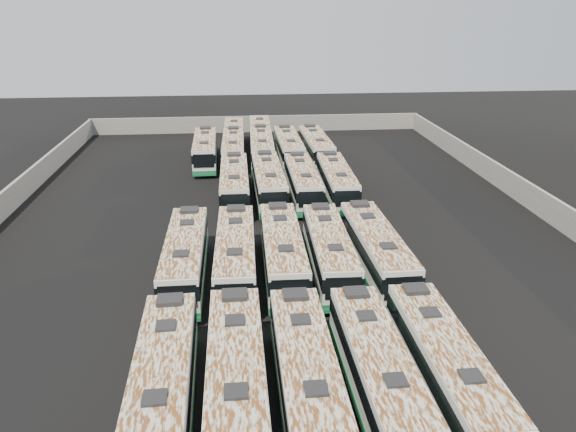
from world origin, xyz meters
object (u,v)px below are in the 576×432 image
object	(u,v)px
bus_front_center	(307,378)
bus_back_left	(234,143)
bus_midfront_right	(329,251)
bus_back_center	(261,142)
bus_back_far_left	(205,150)
bus_front_left	(236,381)
bus_midback_center	(269,182)
bus_front_far_right	(446,368)
bus_front_right	(378,371)
bus_back_right	(289,148)
bus_midfront_left	(236,256)
bus_midback_right	(303,182)
bus_midback_far_right	(337,181)
bus_midback_left	(234,184)
bus_midfront_far_left	(185,257)
bus_front_far_left	(163,386)
bus_midfront_far_right	(376,250)
bus_back_far_right	(316,147)
bus_midfront_center	(283,252)

from	to	relation	value
bus_front_center	bus_back_left	xyz separation A→B (m)	(-3.03, 43.96, -0.05)
bus_midfront_right	bus_back_center	size ratio (longest dim) A/B	0.62
bus_back_far_left	bus_front_left	bearing A→B (deg)	-86.82
bus_midback_center	bus_front_far_right	bearing A→B (deg)	-78.46
bus_front_right	bus_back_right	bearing A→B (deg)	89.46
bus_midfront_left	bus_midback_right	world-z (taller)	bus_midfront_left
bus_front_far_right	bus_midfront_right	xyz separation A→B (m)	(-3.15, 12.80, -0.00)
bus_midfront_right	bus_midback_right	distance (m)	15.13
bus_midback_far_right	bus_front_far_right	bearing A→B (deg)	-88.62
bus_midback_far_right	bus_back_right	bearing A→B (deg)	105.09
bus_midfront_right	bus_midfront_left	bearing A→B (deg)	-177.14
bus_midback_left	bus_midback_far_right	bearing A→B (deg)	0.43
bus_midfront_left	bus_midback_far_right	world-z (taller)	bus_midfront_left
bus_midback_left	bus_midback_right	size ratio (longest dim) A/B	1.03
bus_midback_left	bus_midback_right	world-z (taller)	bus_midback_left
bus_midfront_far_left	bus_midback_right	xyz separation A→B (m)	(9.30, 15.23, -0.03)
bus_midback_left	bus_back_left	size ratio (longest dim) A/B	0.67
bus_midfront_right	bus_back_right	bearing A→B (deg)	91.28
bus_front_far_left	bus_midfront_far_left	distance (m)	12.88
bus_midback_far_right	bus_midfront_far_left	bearing A→B (deg)	-127.93
bus_midfront_left	bus_midback_left	distance (m)	15.16
bus_back_left	bus_back_right	xyz separation A→B (m)	(6.10, -3.00, 0.03)
bus_midfront_far_left	bus_midfront_right	bearing A→B (deg)	0.43
bus_midfront_far_left	bus_midback_center	size ratio (longest dim) A/B	0.98
bus_front_far_left	bus_midfront_far_right	bearing A→B (deg)	44.74
bus_midback_right	bus_back_far_right	world-z (taller)	bus_back_far_right
bus_back_center	bus_back_right	bearing A→B (deg)	-45.56
bus_midback_center	bus_midfront_far_left	bearing A→B (deg)	-113.06
bus_midfront_left	bus_midfront_far_right	distance (m)	9.13
bus_front_left	bus_back_far_left	world-z (taller)	bus_front_left
bus_front_left	bus_midback_left	bearing A→B (deg)	89.78
bus_midfront_center	bus_back_far_right	xyz separation A→B (m)	(6.11, 27.90, -0.03)
bus_front_far_right	bus_midfront_far_left	distance (m)	17.75
bus_midfront_left	bus_midfront_far_right	size ratio (longest dim) A/B	0.99
bus_midfront_center	bus_midback_center	distance (m)	15.17
bus_midfront_far_left	bus_back_right	distance (m)	29.53
bus_front_far_left	bus_back_far_right	xyz separation A→B (m)	(12.26, 40.90, -0.01)
bus_midback_right	bus_back_center	bearing A→B (deg)	100.49
bus_back_far_left	bus_midback_right	bearing A→B (deg)	-54.93
bus_midfront_right	bus_midfront_far_right	xyz separation A→B (m)	(3.06, -0.21, 0.06)
bus_midback_left	bus_back_right	xyz separation A→B (m)	(6.07, 12.95, -0.03)
bus_midfront_far_left	bus_back_far_left	size ratio (longest dim) A/B	1.00
bus_midfront_left	bus_back_center	xyz separation A→B (m)	(3.12, 31.24, 0.01)
bus_front_far_right	bus_back_left	size ratio (longest dim) A/B	0.65
bus_midfront_left	bus_back_right	world-z (taller)	bus_midfront_left
bus_midback_left	bus_midback_center	bearing A→B (deg)	3.87
bus_midfront_right	bus_midback_left	world-z (taller)	bus_midback_left
bus_midfront_far_left	bus_midback_right	world-z (taller)	bus_midfront_far_left
bus_front_far_left	bus_midback_right	distance (m)	29.59
bus_front_far_left	bus_back_far_left	world-z (taller)	bus_front_far_left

